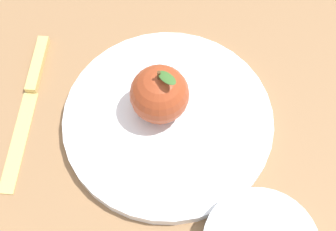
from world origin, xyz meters
TOP-DOWN VIEW (x-y plane):
  - ground_plane at (0.00, 0.00)m, footprint 2.40×2.40m
  - dinner_plate at (0.03, 0.02)m, footprint 0.25×0.25m
  - apple at (0.02, 0.02)m, footprint 0.07×0.07m
  - knife at (-0.13, -0.04)m, footprint 0.11×0.20m

SIDE VIEW (x-z plane):
  - ground_plane at x=0.00m, z-range 0.00..0.00m
  - knife at x=-0.13m, z-range 0.00..0.01m
  - dinner_plate at x=0.03m, z-range 0.00..0.02m
  - apple at x=0.02m, z-range 0.01..0.09m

